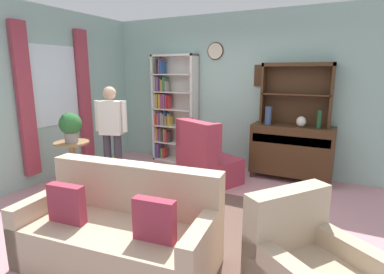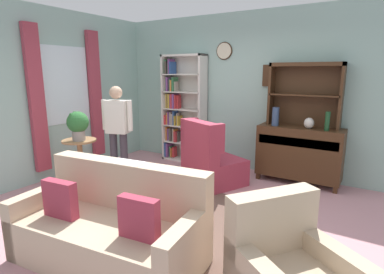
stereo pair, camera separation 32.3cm
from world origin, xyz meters
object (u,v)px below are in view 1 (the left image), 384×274
vase_tall (268,116)px  person_reading (112,129)px  couch_floral (121,232)px  plant_stand (73,160)px  bookshelf (171,110)px  wingback_chair (206,161)px  potted_plant_large (70,125)px  vase_round (301,122)px  sideboard_hutch (297,85)px  bottle_wine (319,119)px  sideboard (291,150)px

vase_tall → person_reading: bearing=-145.7°
couch_floral → plant_stand: bearing=148.4°
couch_floral → bookshelf: bearing=112.8°
wingback_chair → person_reading: (-1.33, -0.66, 0.52)m
wingback_chair → bookshelf: bearing=141.8°
potted_plant_large → couch_floral: bearing=-31.3°
vase_tall → vase_round: vase_tall is taller
potted_plant_large → person_reading: bearing=48.3°
bookshelf → wingback_chair: 1.65m
vase_round → sideboard_hutch: bearing=126.5°
sideboard_hutch → wingback_chair: size_ratio=1.04×
bottle_wine → couch_floral: size_ratio=0.15×
bottle_wine → potted_plant_large: 3.77m
vase_round → potted_plant_large: potted_plant_large is taller
sideboard_hutch → couch_floral: size_ratio=0.58×
sideboard_hutch → wingback_chair: (-1.16, -0.96, -1.18)m
bottle_wine → vase_tall: bearing=179.3°
person_reading → potted_plant_large: bearing=-131.7°
couch_floral → person_reading: 2.24m
bottle_wine → wingback_chair: size_ratio=0.27×
wingback_chair → plant_stand: (-1.77, -1.06, 0.07)m
vase_round → potted_plant_large: (-3.01, -1.89, -0.00)m
couch_floral → plant_stand: size_ratio=2.57×
bookshelf → couch_floral: (1.34, -3.17, -0.73)m
sideboard → potted_plant_large: bearing=-145.9°
bookshelf → person_reading: bearing=-94.9°
vase_tall → couch_floral: bearing=-101.8°
bookshelf → potted_plant_large: 2.11m
vase_tall → couch_floral: vase_tall is taller
vase_round → potted_plant_large: 3.56m
sideboard → wingback_chair: size_ratio=1.23×
vase_round → bottle_wine: (0.26, -0.02, 0.06)m
wingback_chair → plant_stand: wingback_chair is taller
bookshelf → plant_stand: (-0.58, -2.00, -0.59)m
wingback_chair → sideboard: bearing=36.3°
bookshelf → sideboard_hutch: bearing=0.6°
couch_floral → potted_plant_large: potted_plant_large is taller
bottle_wine → sideboard_hutch: bearing=153.0°
sideboard_hutch → bottle_wine: sideboard_hutch is taller
sideboard → couch_floral: size_ratio=0.69×
sideboard_hutch → potted_plant_large: size_ratio=2.43×
sideboard → sideboard_hutch: bearing=90.0°
bookshelf → sideboard_hutch: 2.41m
sideboard_hutch → vase_tall: sideboard_hutch is taller
bookshelf → sideboard_hutch: (2.35, 0.03, 0.52)m
bottle_wine → person_reading: size_ratio=0.18×
vase_round → wingback_chair: bearing=-148.6°
potted_plant_large → person_reading: (0.40, 0.44, -0.09)m
bottle_wine → person_reading: (-2.88, -1.42, -0.15)m
sideboard_hutch → bottle_wine: (0.39, -0.20, -0.50)m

